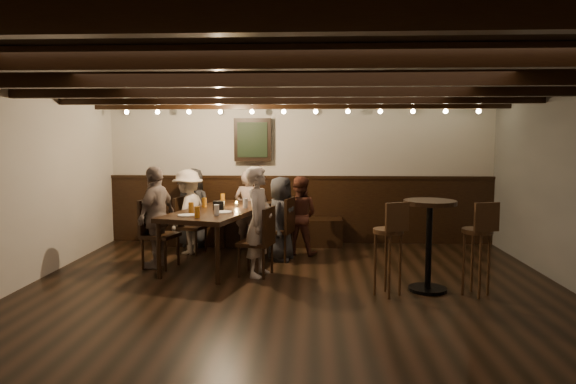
# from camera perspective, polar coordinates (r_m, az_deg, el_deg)

# --- Properties ---
(room) EXTENTS (7.00, 7.00, 7.00)m
(room) POSITION_cam_1_polar(r_m,az_deg,el_deg) (7.47, -1.03, 0.59)
(room) COLOR black
(room) RESTS_ON ground
(dining_table) EXTENTS (1.43, 2.25, 0.78)m
(dining_table) POSITION_cam_1_polar(r_m,az_deg,el_deg) (7.31, -7.52, -2.39)
(dining_table) COLOR black
(dining_table) RESTS_ON floor
(chair_left_near) EXTENTS (0.49, 0.49, 0.87)m
(chair_left_near) POSITION_cam_1_polar(r_m,az_deg,el_deg) (8.10, -10.78, -4.85)
(chair_left_near) COLOR black
(chair_left_near) RESTS_ON floor
(chair_left_far) EXTENTS (0.52, 0.52, 0.94)m
(chair_left_far) POSITION_cam_1_polar(r_m,az_deg,el_deg) (7.33, -14.10, -5.90)
(chair_left_far) COLOR black
(chair_left_far) RESTS_ON floor
(chair_right_near) EXTENTS (0.51, 0.51, 0.92)m
(chair_right_near) POSITION_cam_1_polar(r_m,az_deg,el_deg) (7.54, -1.03, -5.45)
(chair_right_near) COLOR black
(chair_right_near) RESTS_ON floor
(chair_right_far) EXTENTS (0.50, 0.50, 0.90)m
(chair_right_far) POSITION_cam_1_polar(r_m,az_deg,el_deg) (6.71, -3.46, -6.95)
(chair_right_far) COLOR black
(chair_right_far) RESTS_ON floor
(person_bench_left) EXTENTS (0.71, 0.56, 1.29)m
(person_bench_left) POSITION_cam_1_polar(r_m,az_deg,el_deg) (8.51, -10.49, -1.73)
(person_bench_left) COLOR #242426
(person_bench_left) RESTS_ON floor
(person_bench_centre) EXTENTS (0.52, 0.41, 1.26)m
(person_bench_centre) POSITION_cam_1_polar(r_m,az_deg,el_deg) (8.28, -4.47, -1.97)
(person_bench_centre) COLOR gray
(person_bench_centre) RESTS_ON floor
(person_bench_right) EXTENTS (0.68, 0.59, 1.20)m
(person_bench_right) POSITION_cam_1_polar(r_m,az_deg,el_deg) (7.85, 1.24, -2.61)
(person_bench_right) COLOR #52281C
(person_bench_right) RESTS_ON floor
(person_left_near) EXTENTS (0.68, 0.93, 1.30)m
(person_left_near) POSITION_cam_1_polar(r_m,az_deg,el_deg) (8.05, -11.03, -2.16)
(person_left_near) COLOR #B9AC9C
(person_left_near) RESTS_ON floor
(person_left_far) EXTENTS (0.54, 0.88, 1.40)m
(person_left_far) POSITION_cam_1_polar(r_m,az_deg,el_deg) (7.27, -14.39, -2.69)
(person_left_far) COLOR gray
(person_left_far) RESTS_ON floor
(person_right_near) EXTENTS (0.53, 0.68, 1.22)m
(person_right_near) POSITION_cam_1_polar(r_m,az_deg,el_deg) (7.47, -0.82, -2.97)
(person_right_near) COLOR #28282A
(person_right_near) RESTS_ON floor
(person_right_far) EXTENTS (0.46, 0.59, 1.42)m
(person_right_far) POSITION_cam_1_polar(r_m,az_deg,el_deg) (6.62, -3.23, -3.29)
(person_right_far) COLOR #BBAC9E
(person_right_far) RESTS_ON floor
(pint_a) EXTENTS (0.07, 0.07, 0.14)m
(pint_a) POSITION_cam_1_polar(r_m,az_deg,el_deg) (8.04, -7.26, -0.67)
(pint_a) COLOR #BF7219
(pint_a) RESTS_ON dining_table
(pint_b) EXTENTS (0.07, 0.07, 0.14)m
(pint_b) POSITION_cam_1_polar(r_m,az_deg,el_deg) (7.79, -3.86, -0.85)
(pint_b) COLOR #BF7219
(pint_b) RESTS_ON dining_table
(pint_c) EXTENTS (0.07, 0.07, 0.14)m
(pint_c) POSITION_cam_1_polar(r_m,az_deg,el_deg) (7.51, -9.29, -1.17)
(pint_c) COLOR #BF7219
(pint_c) RESTS_ON dining_table
(pint_d) EXTENTS (0.07, 0.07, 0.14)m
(pint_d) POSITION_cam_1_polar(r_m,az_deg,el_deg) (7.36, -4.76, -1.26)
(pint_d) COLOR silver
(pint_d) RESTS_ON dining_table
(pint_e) EXTENTS (0.07, 0.07, 0.14)m
(pint_e) POSITION_cam_1_polar(r_m,az_deg,el_deg) (6.99, -10.71, -1.72)
(pint_e) COLOR #BF7219
(pint_e) RESTS_ON dining_table
(pint_f) EXTENTS (0.07, 0.07, 0.14)m
(pint_f) POSITION_cam_1_polar(r_m,az_deg,el_deg) (6.71, -7.94, -1.99)
(pint_f) COLOR silver
(pint_f) RESTS_ON dining_table
(pint_g) EXTENTS (0.07, 0.07, 0.14)m
(pint_g) POSITION_cam_1_polar(r_m,az_deg,el_deg) (6.56, -10.06, -2.22)
(pint_g) COLOR #BF7219
(pint_g) RESTS_ON dining_table
(plate_near) EXTENTS (0.24, 0.24, 0.01)m
(plate_near) POSITION_cam_1_polar(r_m,az_deg,el_deg) (6.75, -11.17, -2.54)
(plate_near) COLOR white
(plate_near) RESTS_ON dining_table
(plate_far) EXTENTS (0.24, 0.24, 0.01)m
(plate_far) POSITION_cam_1_polar(r_m,az_deg,el_deg) (6.96, -7.21, -2.22)
(plate_far) COLOR white
(plate_far) RESTS_ON dining_table
(condiment_caddy) EXTENTS (0.15, 0.10, 0.12)m
(condiment_caddy) POSITION_cam_1_polar(r_m,az_deg,el_deg) (7.25, -7.70, -1.48)
(condiment_caddy) COLOR black
(condiment_caddy) RESTS_ON dining_table
(candle) EXTENTS (0.05, 0.05, 0.05)m
(candle) POSITION_cam_1_polar(r_m,az_deg,el_deg) (7.52, -5.74, -1.45)
(candle) COLOR beige
(candle) RESTS_ON dining_table
(high_top_table) EXTENTS (0.60, 0.60, 1.07)m
(high_top_table) POSITION_cam_1_polar(r_m,az_deg,el_deg) (6.16, 15.41, -4.28)
(high_top_table) COLOR black
(high_top_table) RESTS_ON floor
(bar_stool_left) EXTENTS (0.38, 0.39, 1.08)m
(bar_stool_left) POSITION_cam_1_polar(r_m,az_deg,el_deg) (5.94, 11.04, -7.50)
(bar_stool_left) COLOR #362011
(bar_stool_left) RESTS_ON floor
(bar_stool_right) EXTENTS (0.36, 0.38, 1.08)m
(bar_stool_right) POSITION_cam_1_polar(r_m,az_deg,el_deg) (6.21, 20.21, -7.17)
(bar_stool_right) COLOR #362011
(bar_stool_right) RESTS_ON floor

